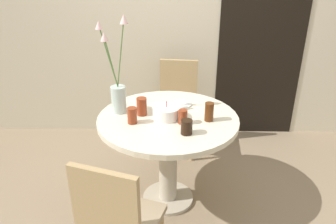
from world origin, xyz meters
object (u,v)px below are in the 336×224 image
chair_far_back (177,101)px  drink_glass_3 (209,112)px  birthday_cake (166,112)px  side_plate (181,104)px  drink_glass_1 (183,117)px  chair_near_front (117,220)px  drink_glass_2 (187,127)px  drink_glass_0 (142,107)px  flower_vase (117,87)px  drink_glass_4 (132,115)px

chair_far_back → drink_glass_3: bearing=-71.1°
birthday_cake → side_plate: size_ratio=1.23×
drink_glass_1 → drink_glass_3: drink_glass_3 is taller
chair_near_front → drink_glass_1: (0.38, 0.72, 0.29)m
chair_far_back → chair_near_front: size_ratio=1.00×
drink_glass_2 → drink_glass_3: (0.17, 0.20, 0.02)m
drink_glass_0 → drink_glass_3: size_ratio=0.97×
birthday_cake → side_plate: 0.27m
birthday_cake → flower_vase: size_ratio=0.28×
side_plate → chair_near_front: bearing=-109.6°
birthday_cake → drink_glass_4: (-0.24, -0.09, 0.01)m
birthday_cake → drink_glass_0: 0.19m
drink_glass_3 → drink_glass_4: drink_glass_3 is taller
side_plate → drink_glass_3: size_ratio=1.19×
birthday_cake → drink_glass_2: birthday_cake is taller
side_plate → drink_glass_4: bearing=-137.5°
drink_glass_0 → drink_glass_4: bearing=-112.2°
drink_glass_2 → side_plate: bearing=93.3°
birthday_cake → drink_glass_0: (-0.19, 0.05, 0.02)m
drink_glass_1 → drink_glass_4: size_ratio=0.89×
drink_glass_2 → drink_glass_0: bearing=138.6°
flower_vase → drink_glass_4: size_ratio=6.17×
chair_far_back → side_plate: (0.02, -0.63, 0.25)m
flower_vase → side_plate: size_ratio=4.42×
flower_vase → drink_glass_2: (0.51, -0.34, -0.15)m
chair_near_front → side_plate: size_ratio=5.68×
flower_vase → drink_glass_0: bearing=-14.3°
flower_vase → drink_glass_2: bearing=-33.3°
side_plate → drink_glass_0: size_ratio=1.22×
side_plate → drink_glass_3: bearing=-54.6°
birthday_cake → side_plate: bearing=64.6°
chair_near_front → flower_vase: (-0.11, 0.90, 0.45)m
flower_vase → drink_glass_4: flower_vase is taller
chair_near_front → flower_vase: flower_vase is taller
birthday_cake → drink_glass_2: bearing=-59.1°
side_plate → drink_glass_1: drink_glass_1 is taller
chair_far_back → flower_vase: 1.01m
drink_glass_2 → drink_glass_3: size_ratio=0.73×
drink_glass_1 → drink_glass_4: 0.36m
flower_vase → drink_glass_3: flower_vase is taller
chair_far_back → chair_near_front: (-0.35, -1.68, 0.00)m
drink_glass_0 → drink_glass_3: bearing=-10.0°
birthday_cake → drink_glass_0: bearing=164.5°
flower_vase → drink_glass_0: size_ratio=5.39×
birthday_cake → drink_glass_1: birthday_cake is taller
chair_far_back → birthday_cake: bearing=-90.6°
chair_far_back → flower_vase: bearing=-115.3°
birthday_cake → drink_glass_3: size_ratio=1.46×
flower_vase → drink_glass_1: flower_vase is taller
chair_far_back → drink_glass_0: chair_far_back is taller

